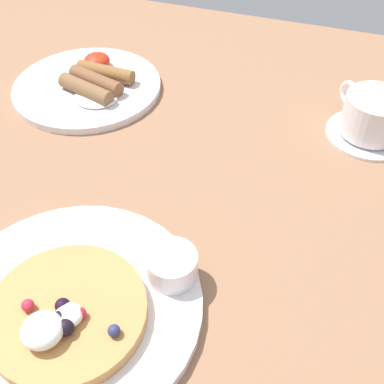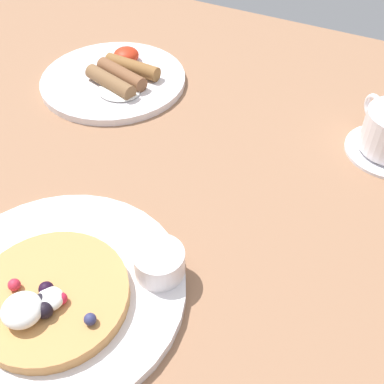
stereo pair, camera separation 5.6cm
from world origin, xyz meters
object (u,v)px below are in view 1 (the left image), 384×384
at_px(syrup_ramekin, 172,265).
at_px(coffee_cup, 373,113).
at_px(pancake_plate, 71,306).
at_px(coffee_saucer, 368,133).
at_px(breakfast_plate, 87,87).

height_order(syrup_ramekin, coffee_cup, coffee_cup).
xyz_separation_m(pancake_plate, coffee_saucer, (0.27, 0.40, -0.00)).
bearing_deg(coffee_cup, syrup_ramekin, -118.55).
distance_m(pancake_plate, coffee_cup, 0.48).
distance_m(pancake_plate, syrup_ramekin, 0.11).
relative_size(pancake_plate, coffee_cup, 2.76).
height_order(syrup_ramekin, breakfast_plate, syrup_ramekin).
xyz_separation_m(pancake_plate, breakfast_plate, (-0.18, 0.37, -0.00)).
bearing_deg(pancake_plate, syrup_ramekin, 37.55).
height_order(pancake_plate, breakfast_plate, pancake_plate).
bearing_deg(syrup_ramekin, pancake_plate, -142.45).
bearing_deg(pancake_plate, breakfast_plate, 115.23).
height_order(breakfast_plate, coffee_cup, coffee_cup).
xyz_separation_m(syrup_ramekin, coffee_saucer, (0.18, 0.33, -0.02)).
bearing_deg(breakfast_plate, coffee_saucer, 3.21).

